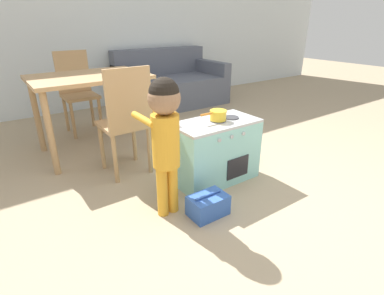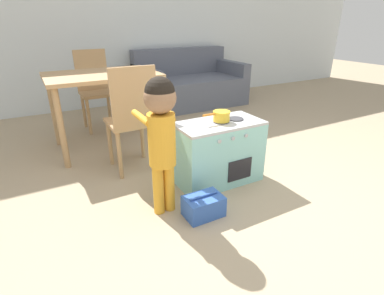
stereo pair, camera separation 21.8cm
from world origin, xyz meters
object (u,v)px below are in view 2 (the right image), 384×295
Objects in this scene: toy_pot at (221,115)px; dining_chair_far at (95,88)px; dining_chair_near at (132,118)px; child_figure at (161,126)px; dining_table at (103,85)px; toy_basket at (203,206)px; couch at (189,85)px; play_kitchen at (218,152)px.

dining_chair_far is (-0.56, 1.84, -0.08)m from toy_pot.
dining_chair_near is 1.34m from dining_chair_far.
child_figure is 0.90× the size of dining_table.
dining_chair_near is at bearing 102.15° from toy_basket.
toy_pot is 0.75m from dining_chair_near.
toy_pot is 0.22× the size of dining_table.
dining_chair_near is at bearing -129.77° from couch.
dining_chair_near reaches higher than toy_pot.
dining_table is at bearing -143.83° from couch.
play_kitchen is 0.74× the size of dining_chair_far.
dining_chair_far reaches higher than toy_basket.
couch is at bearing 58.43° from child_figure.
toy_basket is at bearing -41.54° from child_figure.
dining_chair_far is at bearing 85.31° from dining_table.
dining_chair_far is at bearing 106.99° from toy_pot.
dining_chair_near reaches higher than couch.
dining_chair_near is at bearing 137.17° from play_kitchen.
dining_chair_near is 0.58× the size of couch.
dining_chair_near reaches higher than play_kitchen.
play_kitchen is 0.43× the size of couch.
child_figure reaches higher than play_kitchen.
toy_basket is (-0.37, -0.37, -0.49)m from toy_pot.
couch is (1.52, 0.47, -0.19)m from dining_chair_far.
couch is at bearing 50.23° from dining_chair_near.
child_figure is 1.02× the size of dining_chair_near.
dining_table is at bearing 117.50° from play_kitchen.
dining_chair_near reaches higher than toy_basket.
toy_pot is at bearing -61.95° from dining_table.
toy_pot is at bearing 1.94° from play_kitchen.
child_figure is 1.34m from dining_table.
toy_basket is at bearing -134.10° from play_kitchen.
toy_pot is at bearing 44.82° from toy_basket.
child_figure is (-0.58, -0.18, 0.07)m from toy_pot.
couch is (0.95, 2.31, -0.27)m from toy_pot.
toy_pot is 0.61m from child_figure.
couch reaches higher than dining_table.
dining_chair_near is at bearing 90.38° from dining_chair_far.
dining_table is 0.68m from dining_chair_near.
dining_table is (-0.62, 1.16, 0.09)m from toy_pot.
play_kitchen is 0.70m from child_figure.
play_kitchen is 0.54m from toy_basket.
toy_pot is 0.25× the size of child_figure.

